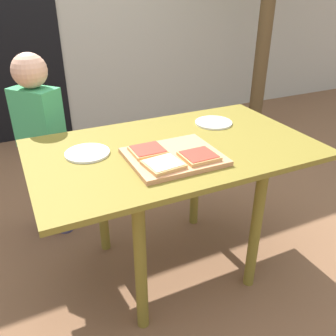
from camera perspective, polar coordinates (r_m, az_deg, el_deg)
The scene contains 10 objects.
ground_plane at distance 1.99m, azimuth 0.75°, elevation -15.00°, with size 16.00×16.00×0.00m, color brown.
house_door at distance 3.48m, azimuth -24.81°, elevation 19.64°, with size 0.90×0.02×2.00m, color black.
dining_table at distance 1.64m, azimuth 0.88°, elevation 0.63°, with size 1.27×0.76×0.69m.
cutting_board at distance 1.48m, azimuth 0.93°, elevation 1.82°, with size 0.38×0.32×0.02m, color tan.
pizza_slice_far_left at distance 1.50m, azimuth -3.21°, elevation 2.82°, with size 0.14×0.13×0.02m.
pizza_slice_near_right at distance 1.45m, azimuth 4.97°, elevation 1.93°, with size 0.14×0.13×0.02m.
pizza_slice_near_left at distance 1.38m, azimuth -0.73°, elevation 0.61°, with size 0.15×0.15×0.02m.
plate_white_left at distance 1.57m, azimuth -12.74°, elevation 2.35°, with size 0.19×0.19×0.01m, color white.
plate_white_right at distance 1.88m, azimuth 7.28°, elevation 7.19°, with size 0.19×0.19×0.01m, color white.
child_left at distance 2.06m, azimuth -19.59°, elevation 4.89°, with size 0.26×0.27×1.04m.
Camera 1 is at (-0.65, -1.31, 1.35)m, focal length 38.23 mm.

